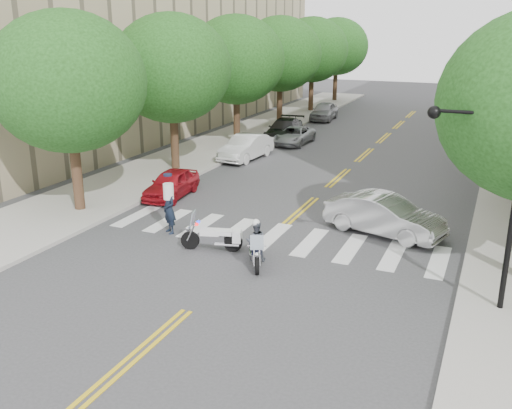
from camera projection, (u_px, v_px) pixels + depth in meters
The scene contains 18 objects.
ground at pixel (187, 311), 16.29m from camera, with size 140.00×140.00×0.00m, color #38383A.
sidewalk_left at pixel (228, 142), 39.09m from camera, with size 5.00×60.00×0.15m, color #9E9991.
tree_l_0 at pixel (68, 82), 23.18m from camera, with size 6.40×6.40×8.45m.
tree_l_1 at pixel (171, 68), 30.17m from camera, with size 6.40×6.40×8.45m.
tree_l_2 at pixel (236, 60), 37.16m from camera, with size 6.40×6.40×8.45m.
tree_l_3 at pixel (280, 54), 44.15m from camera, with size 6.40×6.40×8.45m.
tree_l_4 at pixel (312, 50), 51.15m from camera, with size 6.40×6.40×8.45m.
tree_l_5 at pixel (337, 47), 58.14m from camera, with size 6.40×6.40×8.45m.
traffic_signal_pole at pixel (498, 184), 15.29m from camera, with size 2.82×0.42×6.00m.
motorcycle_police at pixel (256, 244), 19.23m from camera, with size 1.11×1.90×1.64m.
motorcycle_parked at pixel (217, 237), 20.49m from camera, with size 2.22×0.94×1.46m.
officer_standing at pixel (169, 209), 22.08m from camera, with size 0.70×0.46×1.92m, color black.
convertible at pixel (384, 215), 22.01m from camera, with size 1.62×4.65×1.53m, color silver.
parked_car_a at pixel (171, 184), 26.78m from camera, with size 1.53×3.80×1.29m, color #A4111B.
parked_car_b at pixel (246, 147), 34.18m from camera, with size 1.56×4.48×1.48m, color white.
parked_car_c at pixel (294, 135), 38.62m from camera, with size 1.92×4.16×1.16m, color #9EA0A5.
parked_car_d at pixel (284, 130), 39.87m from camera, with size 2.03×5.01×1.45m, color black.
parked_car_e at pixel (324, 111), 48.16m from camera, with size 1.76×4.38×1.49m, color gray.
Camera 1 is at (7.61, -12.60, 7.86)m, focal length 40.00 mm.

